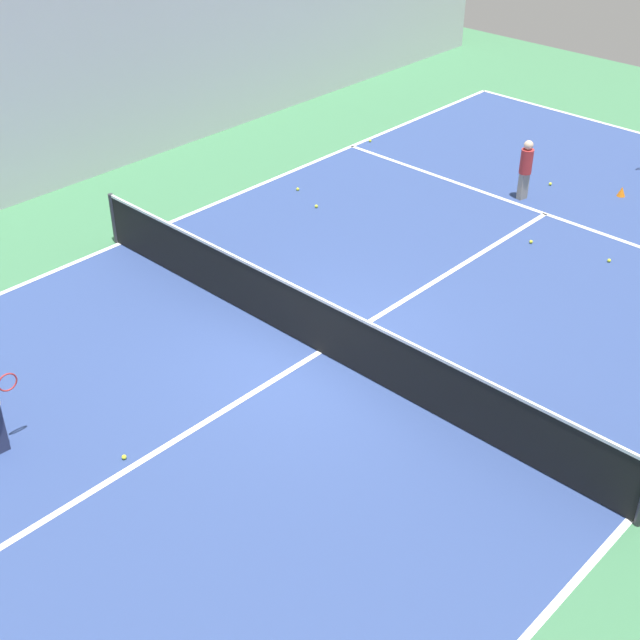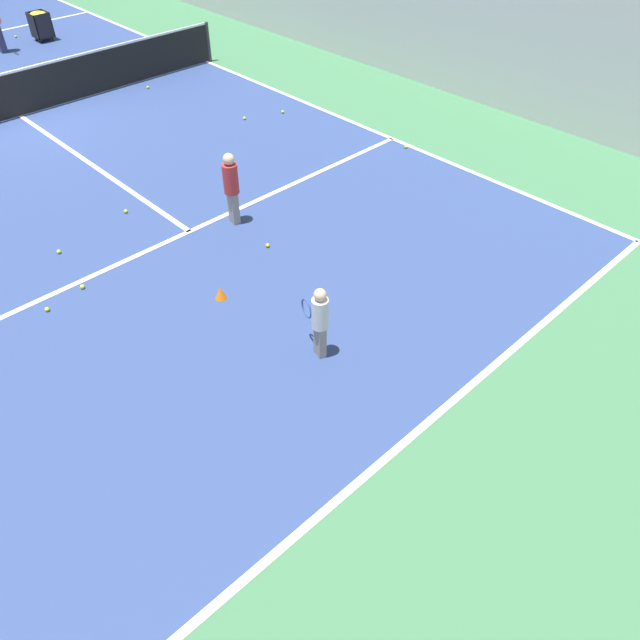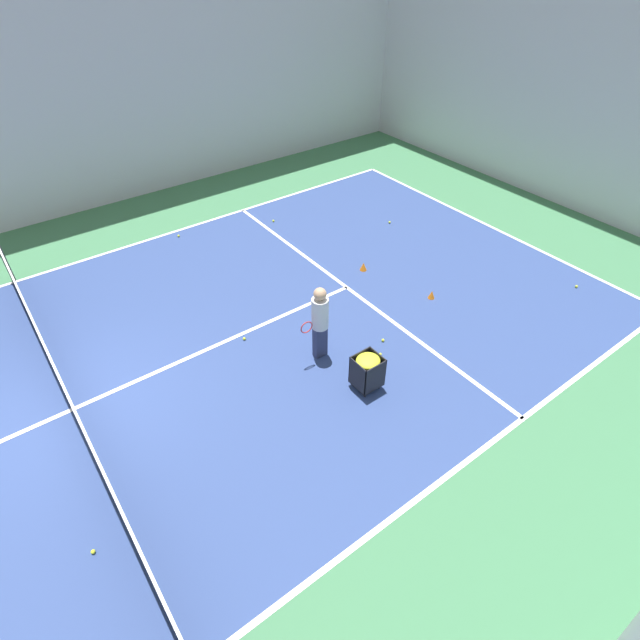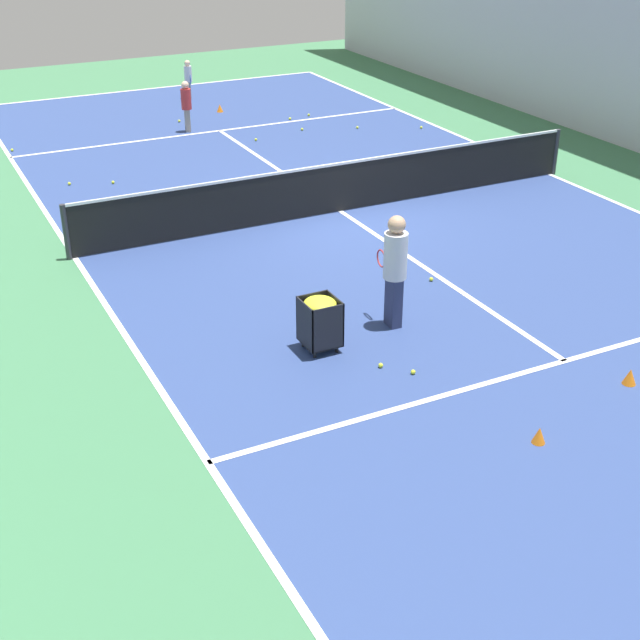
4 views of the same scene
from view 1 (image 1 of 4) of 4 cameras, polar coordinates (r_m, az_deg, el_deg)
ground_plane at (r=14.35m, az=-0.00°, el=-2.07°), size 35.02×35.02×0.00m
court_playing_area at (r=14.35m, az=-0.00°, el=-2.06°), size 10.76×24.91×0.00m
line_sideline_left at (r=12.18m, az=19.21°, el=-11.98°), size 0.10×24.91×0.00m
line_sideline_right at (r=17.92m, az=-12.68°, el=4.80°), size 0.10×24.91×0.00m
line_service_near at (r=19.23m, az=14.22°, el=6.60°), size 10.76×0.10×0.00m
line_centre_service at (r=14.35m, az=-0.00°, el=-2.05°), size 0.10×13.70×0.00m
tennis_net at (r=14.05m, az=-0.00°, el=-0.29°), size 11.06×0.10×1.03m
child_midcourt at (r=19.50m, az=13.04°, el=9.59°), size 0.31×0.31×1.32m
training_cone_0 at (r=20.45m, az=18.74°, el=7.80°), size 0.18×0.18×0.21m
tennis_ball_1 at (r=18.90m, az=-0.24°, el=7.30°), size 0.07×0.07×0.07m
tennis_ball_2 at (r=20.56m, az=14.52°, el=8.43°), size 0.07×0.07×0.07m
tennis_ball_5 at (r=16.58m, az=-6.45°, el=3.12°), size 0.07×0.07×0.07m
tennis_ball_6 at (r=17.69m, az=18.02°, el=3.65°), size 0.07×0.07×0.07m
tennis_ball_7 at (r=12.62m, az=-12.43°, el=-8.56°), size 0.07×0.07×0.07m
tennis_ball_9 at (r=19.68m, az=-1.44°, el=8.37°), size 0.07×0.07×0.07m
tennis_ball_11 at (r=22.29m, az=3.22°, el=11.39°), size 0.07×0.07×0.07m
tennis_ball_17 at (r=17.97m, az=13.36°, el=4.90°), size 0.07×0.07×0.07m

